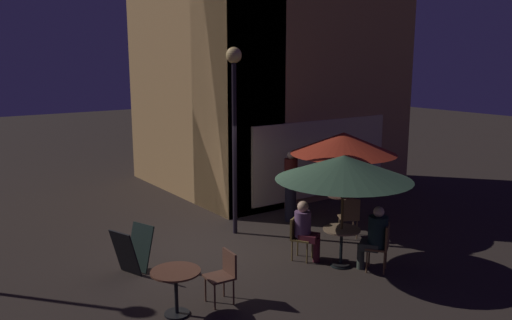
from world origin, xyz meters
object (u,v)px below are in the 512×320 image
object	(u,v)px
cafe_chair_0	(382,243)
cafe_chair_2	(349,215)
patio_umbrella_1	(344,143)
cafe_table_2	(176,282)
patron_standing_2	(291,186)
cafe_chair_1	(298,234)
cafe_chair_3	(224,272)
cafe_table_0	(341,239)
patio_umbrella_0	(344,168)
patron_seated_1	(305,227)
cafe_table_1	(342,204)
street_lamp_near_corner	(234,101)
patron_seated_0	(375,234)
menu_sandwich_board	(133,250)

from	to	relation	value
cafe_chair_0	cafe_chair_2	bearing A→B (deg)	-61.41
patio_umbrella_1	cafe_chair_0	size ratio (longest dim) A/B	2.66
cafe_table_2	patio_umbrella_1	distance (m)	5.64
patron_standing_2	cafe_chair_2	bearing A→B (deg)	74.86
cafe_chair_1	cafe_chair_3	xyz separation A→B (m)	(-2.22, -0.73, 0.01)
cafe_table_0	cafe_chair_1	distance (m)	0.88
patio_umbrella_0	patron_seated_1	size ratio (longest dim) A/B	2.13
cafe_table_1	patron_seated_1	world-z (taller)	patron_seated_1
cafe_table_2	cafe_chair_2	size ratio (longest dim) A/B	0.85
patio_umbrella_0	patron_standing_2	world-z (taller)	patio_umbrella_0
patio_umbrella_0	patio_umbrella_1	xyz separation A→B (m)	(1.70, 1.71, 0.07)
street_lamp_near_corner	patio_umbrella_0	world-z (taller)	street_lamp_near_corner
cafe_chair_0	patron_seated_0	bearing A→B (deg)	0.00
cafe_table_1	menu_sandwich_board	bearing A→B (deg)	176.20
cafe_chair_2	patron_seated_0	world-z (taller)	patron_seated_0
cafe_chair_2	menu_sandwich_board	bearing A→B (deg)	109.71
cafe_table_1	street_lamp_near_corner	bearing A→B (deg)	154.43
patron_seated_0	cafe_table_2	bearing A→B (deg)	46.28
cafe_chair_2	patron_standing_2	xyz separation A→B (m)	(-0.28, 1.74, 0.34)
cafe_table_1	cafe_table_2	size ratio (longest dim) A/B	1.01
street_lamp_near_corner	menu_sandwich_board	distance (m)	3.89
patio_umbrella_0	patron_seated_0	world-z (taller)	patio_umbrella_0
menu_sandwich_board	cafe_chair_2	distance (m)	4.80
cafe_chair_0	cafe_chair_3	world-z (taller)	cafe_chair_0
cafe_chair_1	cafe_chair_2	bearing A→B (deg)	69.64
cafe_chair_0	cafe_chair_3	bearing A→B (deg)	43.22
cafe_chair_0	cafe_chair_3	size ratio (longest dim) A/B	1.07
cafe_chair_1	patron_standing_2	xyz separation A→B (m)	(1.44, 2.02, 0.38)
cafe_table_0	patio_umbrella_1	world-z (taller)	patio_umbrella_1
cafe_table_0	cafe_chair_1	bearing A→B (deg)	119.63
cafe_table_1	patio_umbrella_0	size ratio (longest dim) A/B	0.30
patron_seated_1	patron_standing_2	bearing A→B (deg)	117.70
patio_umbrella_0	cafe_chair_1	distance (m)	1.69
menu_sandwich_board	patron_seated_1	bearing A→B (deg)	-44.65
cafe_table_1	cafe_chair_0	xyz separation A→B (m)	(-1.26, -2.35, 0.00)
patron_standing_2	menu_sandwich_board	bearing A→B (deg)	-14.77
street_lamp_near_corner	patron_standing_2	bearing A→B (deg)	-1.14
cafe_chair_2	patron_standing_2	distance (m)	1.80
patron_seated_0	patio_umbrella_0	bearing A→B (deg)	-0.00
menu_sandwich_board	patron_standing_2	xyz separation A→B (m)	(4.41, 0.73, 0.45)
cafe_chair_3	street_lamp_near_corner	bearing A→B (deg)	-121.88
cafe_table_2	cafe_chair_0	xyz separation A→B (m)	(3.93, -0.73, 0.01)
cafe_chair_0	cafe_chair_1	bearing A→B (deg)	-2.67
street_lamp_near_corner	patron_seated_0	world-z (taller)	street_lamp_near_corner
cafe_chair_2	patron_standing_2	bearing A→B (deg)	40.89
cafe_table_1	patron_seated_1	distance (m)	2.33
cafe_table_0	patron_seated_0	bearing A→B (deg)	-55.36
menu_sandwich_board	cafe_chair_3	distance (m)	2.16
menu_sandwich_board	cafe_table_2	distance (m)	1.96
cafe_chair_0	patron_standing_2	world-z (taller)	patron_standing_2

